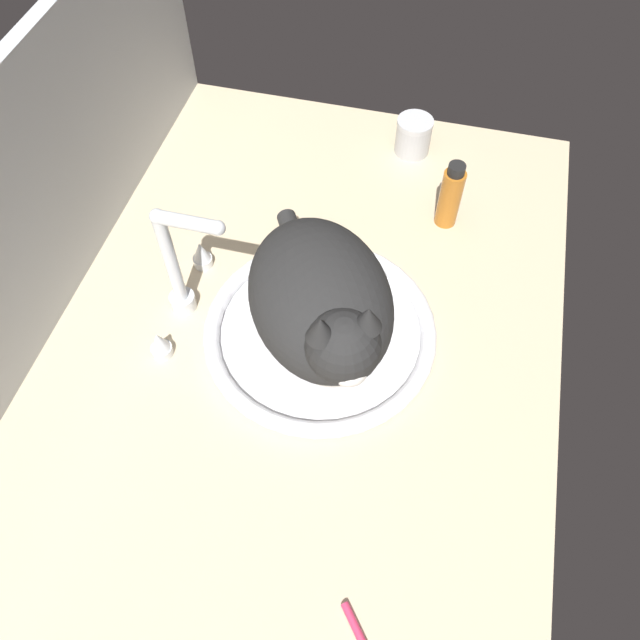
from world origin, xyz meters
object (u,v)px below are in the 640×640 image
Objects in this scene: faucet at (180,274)px; metal_jar at (413,136)px; sink_basin at (320,331)px; amber_bottle at (450,196)px; cat at (323,305)px.

metal_jar is (45.20, -28.20, -4.94)cm from faucet.
sink_basin is 2.79× the size of amber_bottle.
faucet is at bearing 90.00° from sink_basin.
sink_basin is 32.77cm from amber_bottle.
amber_bottle is (28.44, -15.50, 4.94)cm from sink_basin.
metal_jar is (45.20, -6.83, 2.46)cm from sink_basin.
amber_bottle is 1.81× the size of metal_jar.
sink_basin is at bearing 151.41° from amber_bottle.
cat is (-1.50, -22.21, 1.64)cm from faucet.
sink_basin is 22.62cm from faucet.
faucet reaches higher than amber_bottle.
faucet is 46.63cm from amber_bottle.
cat is 33.60cm from amber_bottle.
sink_basin is 5.06× the size of metal_jar.
amber_bottle reaches higher than metal_jar.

